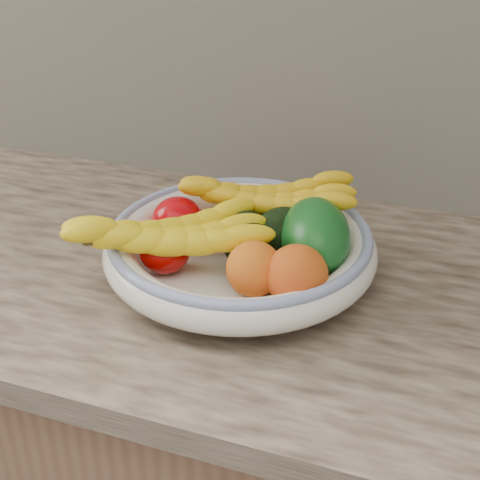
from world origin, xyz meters
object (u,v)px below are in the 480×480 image
Objects in this scene: green_mango at (315,237)px; banana_bunch_back at (266,202)px; banana_bunch_front at (168,240)px; fruit_bowl at (240,247)px.

green_mango reaches higher than banana_bunch_back.
fruit_bowl is at bearing 5.66° from banana_bunch_front.
banana_bunch_front is (-0.18, -0.09, 0.01)m from green_mango.
green_mango reaches higher than banana_bunch_front.
banana_bunch_back is at bearing 78.80° from fruit_bowl.
banana_bunch_back is 0.17m from banana_bunch_front.
fruit_bowl is 1.41× the size of banana_bunch_back.
banana_bunch_front is (-0.09, -0.14, -0.01)m from banana_bunch_back.
banana_bunch_back is (-0.09, 0.06, 0.01)m from green_mango.
fruit_bowl is 2.67× the size of green_mango.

